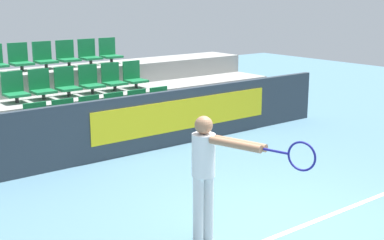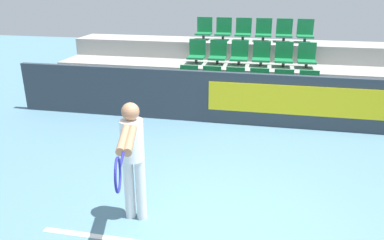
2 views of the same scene
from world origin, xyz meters
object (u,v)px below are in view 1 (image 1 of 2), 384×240
(stadium_chair_10, at_px, (113,79))
(tennis_player, at_px, (210,168))
(stadium_chair_2, at_px, (92,114))
(stadium_chair_14, at_px, (44,57))
(stadium_chair_6, at_px, (15,89))
(stadium_chair_3, at_px, (117,110))
(stadium_chair_11, at_px, (134,76))
(stadium_chair_13, at_px, (20,59))
(stadium_chair_5, at_px, (162,104))
(stadium_chair_4, at_px, (140,107))
(stadium_chair_9, at_px, (90,81))
(stadium_chair_8, at_px, (67,84))
(stadium_chair_7, at_px, (41,86))
(stadium_chair_17, at_px, (110,52))
(stadium_chair_1, at_px, (66,118))
(stadium_chair_0, at_px, (38,122))
(stadium_chair_16, at_px, (89,54))
(stadium_chair_15, at_px, (67,56))

(stadium_chair_10, bearing_deg, tennis_player, -108.86)
(stadium_chair_2, distance_m, stadium_chair_14, 2.33)
(stadium_chair_6, bearing_deg, stadium_chair_3, -33.36)
(stadium_chair_6, relative_size, stadium_chair_11, 1.00)
(stadium_chair_10, relative_size, stadium_chair_13, 1.00)
(stadium_chair_5, bearing_deg, stadium_chair_4, 180.00)
(stadium_chair_2, xyz_separation_m, stadium_chair_4, (1.09, 0.00, 0.00))
(stadium_chair_4, xyz_separation_m, stadium_chair_9, (-0.54, 1.07, 0.45))
(stadium_chair_6, bearing_deg, stadium_chair_2, -44.64)
(stadium_chair_10, distance_m, stadium_chair_11, 0.54)
(stadium_chair_8, bearing_deg, stadium_chair_7, 180.00)
(stadium_chair_11, height_order, stadium_chair_17, stadium_chair_17)
(stadium_chair_8, bearing_deg, stadium_chair_14, 90.00)
(stadium_chair_13, relative_size, tennis_player, 0.38)
(stadium_chair_13, height_order, stadium_chair_17, same)
(stadium_chair_3, xyz_separation_m, stadium_chair_7, (-1.09, 1.07, 0.45))
(stadium_chair_9, bearing_deg, stadium_chair_5, -44.64)
(stadium_chair_2, bearing_deg, stadium_chair_1, 180.00)
(stadium_chair_5, height_order, stadium_chair_6, stadium_chair_6)
(stadium_chair_1, height_order, stadium_chair_14, stadium_chair_14)
(stadium_chair_3, bearing_deg, stadium_chair_10, 63.14)
(stadium_chair_0, bearing_deg, stadium_chair_7, 63.14)
(stadium_chair_1, distance_m, stadium_chair_14, 2.39)
(stadium_chair_8, xyz_separation_m, stadium_chair_14, (0.00, 1.07, 0.45))
(stadium_chair_3, xyz_separation_m, stadium_chair_10, (0.54, 1.07, 0.45))
(stadium_chair_1, relative_size, stadium_chair_8, 1.00)
(stadium_chair_6, relative_size, stadium_chair_14, 1.00)
(stadium_chair_16, bearing_deg, stadium_chair_13, 180.00)
(stadium_chair_1, height_order, stadium_chair_6, stadium_chair_6)
(stadium_chair_3, bearing_deg, stadium_chair_5, 0.00)
(stadium_chair_6, bearing_deg, stadium_chair_10, 0.00)
(stadium_chair_1, height_order, stadium_chair_5, same)
(stadium_chair_2, relative_size, stadium_chair_7, 1.00)
(stadium_chair_14, xyz_separation_m, stadium_chair_16, (1.09, 0.00, 0.00))
(stadium_chair_10, xyz_separation_m, stadium_chair_13, (-1.63, 1.07, 0.45))
(stadium_chair_5, xyz_separation_m, stadium_chair_8, (-1.63, 1.07, 0.45))
(stadium_chair_0, relative_size, stadium_chair_8, 1.00)
(stadium_chair_4, distance_m, stadium_chair_11, 1.28)
(stadium_chair_4, bearing_deg, stadium_chair_17, 75.79)
(stadium_chair_7, relative_size, stadium_chair_17, 1.00)
(stadium_chair_2, xyz_separation_m, stadium_chair_11, (1.63, 1.07, 0.45))
(stadium_chair_4, bearing_deg, stadium_chair_13, 127.22)
(stadium_chair_7, bearing_deg, stadium_chair_17, 26.28)
(stadium_chair_13, height_order, tennis_player, stadium_chair_13)
(stadium_chair_4, height_order, stadium_chair_17, stadium_chair_17)
(stadium_chair_14, xyz_separation_m, stadium_chair_15, (0.54, 0.00, 0.00))
(stadium_chair_1, bearing_deg, stadium_chair_3, 0.00)
(stadium_chair_6, bearing_deg, stadium_chair_13, 63.14)
(stadium_chair_6, xyz_separation_m, stadium_chair_8, (1.09, 0.00, 0.00))
(stadium_chair_8, distance_m, stadium_chair_15, 1.28)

